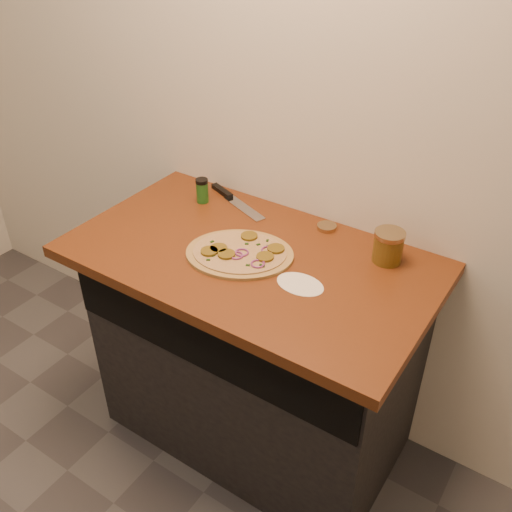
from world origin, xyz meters
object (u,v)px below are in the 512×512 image
Objects in this scene: chefs_knife at (232,199)px; salsa_jar at (388,246)px; pizza at (240,253)px; spice_shaker at (202,190)px.

chefs_knife is 2.91× the size of salsa_jar.
pizza is 0.47m from salsa_jar.
pizza is 0.37m from chefs_knife.
spice_shaker is (-0.09, -0.07, 0.04)m from chefs_knife.
salsa_jar is at bearing 1.41° from spice_shaker.
salsa_jar is 1.14× the size of spice_shaker.
spice_shaker reaches higher than chefs_knife.
salsa_jar is (0.41, 0.23, 0.04)m from pizza.
spice_shaker is at bearing -140.69° from chefs_knife.
spice_shaker is at bearing -178.59° from salsa_jar.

